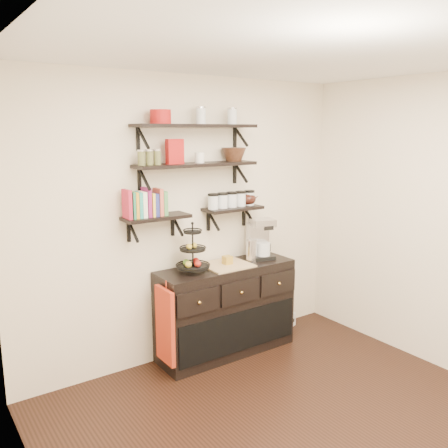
# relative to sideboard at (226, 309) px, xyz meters

# --- Properties ---
(floor) EXTENTS (3.50, 3.50, 0.00)m
(floor) POSITION_rel_sideboard_xyz_m (-0.26, -1.51, -0.45)
(floor) COLOR black
(floor) RESTS_ON ground
(ceiling) EXTENTS (3.50, 3.50, 0.02)m
(ceiling) POSITION_rel_sideboard_xyz_m (-0.26, -1.51, 2.25)
(ceiling) COLOR white
(ceiling) RESTS_ON back_wall
(back_wall) EXTENTS (3.50, 0.02, 2.70)m
(back_wall) POSITION_rel_sideboard_xyz_m (-0.26, 0.24, 0.90)
(back_wall) COLOR #F4E5CF
(back_wall) RESTS_ON ground
(left_wall) EXTENTS (0.02, 3.50, 2.70)m
(left_wall) POSITION_rel_sideboard_xyz_m (-2.01, -1.51, 0.90)
(left_wall) COLOR #F4E5CF
(left_wall) RESTS_ON ground
(shelf_top) EXTENTS (1.20, 0.27, 0.23)m
(shelf_top) POSITION_rel_sideboard_xyz_m (-0.26, 0.10, 1.78)
(shelf_top) COLOR black
(shelf_top) RESTS_ON back_wall
(shelf_mid) EXTENTS (1.20, 0.27, 0.23)m
(shelf_mid) POSITION_rel_sideboard_xyz_m (-0.26, 0.10, 1.43)
(shelf_mid) COLOR black
(shelf_mid) RESTS_ON back_wall
(shelf_low_left) EXTENTS (0.60, 0.25, 0.23)m
(shelf_low_left) POSITION_rel_sideboard_xyz_m (-0.68, 0.12, 0.98)
(shelf_low_left) COLOR black
(shelf_low_left) RESTS_ON back_wall
(shelf_low_right) EXTENTS (0.60, 0.25, 0.23)m
(shelf_low_right) POSITION_rel_sideboard_xyz_m (0.16, 0.12, 0.98)
(shelf_low_right) COLOR black
(shelf_low_right) RESTS_ON back_wall
(cookbooks) EXTENTS (0.36, 0.15, 0.26)m
(cookbooks) POSITION_rel_sideboard_xyz_m (-0.77, 0.12, 1.11)
(cookbooks) COLOR #B0203A
(cookbooks) RESTS_ON shelf_low_left
(glass_canisters) EXTENTS (0.54, 0.10, 0.13)m
(glass_canisters) POSITION_rel_sideboard_xyz_m (0.15, 0.12, 1.06)
(glass_canisters) COLOR silver
(glass_canisters) RESTS_ON shelf_low_right
(sideboard) EXTENTS (1.40, 0.50, 0.92)m
(sideboard) POSITION_rel_sideboard_xyz_m (0.00, 0.00, 0.00)
(sideboard) COLOR black
(sideboard) RESTS_ON floor
(fruit_stand) EXTENTS (0.31, 0.31, 0.45)m
(fruit_stand) POSITION_rel_sideboard_xyz_m (-0.37, 0.00, 0.60)
(fruit_stand) COLOR black
(fruit_stand) RESTS_ON sideboard
(candle) EXTENTS (0.08, 0.08, 0.08)m
(candle) POSITION_rel_sideboard_xyz_m (0.02, 0.00, 0.50)
(candle) COLOR olive
(candle) RESTS_ON sideboard
(coffee_maker) EXTENTS (0.27, 0.27, 0.42)m
(coffee_maker) POSITION_rel_sideboard_xyz_m (0.45, 0.03, 0.65)
(coffee_maker) COLOR black
(coffee_maker) RESTS_ON sideboard
(thermal_carafe) EXTENTS (0.11, 0.11, 0.22)m
(thermal_carafe) POSITION_rel_sideboard_xyz_m (0.30, -0.02, 0.56)
(thermal_carafe) COLOR silver
(thermal_carafe) RESTS_ON sideboard
(apron) EXTENTS (0.04, 0.30, 0.69)m
(apron) POSITION_rel_sideboard_xyz_m (-0.73, -0.10, 0.04)
(apron) COLOR #B93013
(apron) RESTS_ON sideboard
(radio) EXTENTS (0.31, 0.24, 0.17)m
(radio) POSITION_rel_sideboard_xyz_m (0.88, 0.11, -0.37)
(radio) COLOR silver
(radio) RESTS_ON floor
(recipe_box) EXTENTS (0.16, 0.07, 0.22)m
(recipe_box) POSITION_rel_sideboard_xyz_m (-0.49, 0.10, 1.56)
(recipe_box) COLOR #9F1312
(recipe_box) RESTS_ON shelf_mid
(walnut_bowl) EXTENTS (0.24, 0.24, 0.13)m
(walnut_bowl) POSITION_rel_sideboard_xyz_m (0.16, 0.10, 1.51)
(walnut_bowl) COLOR black
(walnut_bowl) RESTS_ON shelf_mid
(ramekins) EXTENTS (0.09, 0.09, 0.10)m
(ramekins) POSITION_rel_sideboard_xyz_m (-0.23, 0.10, 1.50)
(ramekins) COLOR white
(ramekins) RESTS_ON shelf_mid
(teapot) EXTENTS (0.22, 0.18, 0.15)m
(teapot) POSITION_rel_sideboard_xyz_m (0.36, 0.12, 1.07)
(teapot) COLOR black
(teapot) RESTS_ON shelf_low_right
(red_pot) EXTENTS (0.18, 0.18, 0.12)m
(red_pot) POSITION_rel_sideboard_xyz_m (-0.62, 0.10, 1.86)
(red_pot) COLOR #9F1312
(red_pot) RESTS_ON shelf_top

